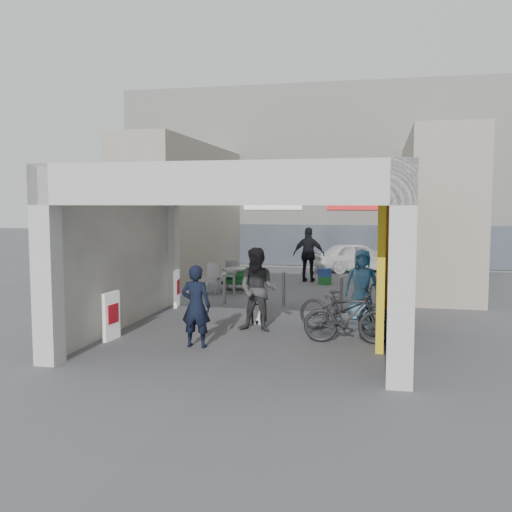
% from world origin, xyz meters
% --- Properties ---
extents(ground, '(90.00, 90.00, 0.00)m').
position_xyz_m(ground, '(0.00, 0.00, 0.00)').
color(ground, '#55555A').
rests_on(ground, ground).
extents(arcade_canopy, '(6.40, 6.45, 6.40)m').
position_xyz_m(arcade_canopy, '(0.54, -0.82, 2.30)').
color(arcade_canopy, beige).
rests_on(arcade_canopy, ground).
extents(far_building, '(18.00, 4.08, 8.00)m').
position_xyz_m(far_building, '(-0.00, 13.99, 3.99)').
color(far_building, silver).
rests_on(far_building, ground).
extents(plaza_bldg_left, '(2.00, 9.00, 5.00)m').
position_xyz_m(plaza_bldg_left, '(-4.50, 7.50, 2.50)').
color(plaza_bldg_left, '#A39B87').
rests_on(plaza_bldg_left, ground).
extents(plaza_bldg_right, '(2.00, 9.00, 5.00)m').
position_xyz_m(plaza_bldg_right, '(4.50, 7.50, 2.50)').
color(plaza_bldg_right, '#A39B87').
rests_on(plaza_bldg_right, ground).
extents(bollard_left, '(0.09, 0.09, 0.86)m').
position_xyz_m(bollard_left, '(-1.59, 2.50, 0.43)').
color(bollard_left, gray).
rests_on(bollard_left, ground).
extents(bollard_center, '(0.09, 0.09, 0.94)m').
position_xyz_m(bollard_center, '(0.09, 2.56, 0.47)').
color(bollard_center, gray).
rests_on(bollard_center, ground).
extents(bollard_right, '(0.09, 0.09, 0.88)m').
position_xyz_m(bollard_right, '(1.69, 2.33, 0.44)').
color(bollard_right, gray).
rests_on(bollard_right, ground).
extents(advert_board_near, '(0.15, 0.56, 1.00)m').
position_xyz_m(advert_board_near, '(-2.75, -2.13, 0.51)').
color(advert_board_near, white).
rests_on(advert_board_near, ground).
extents(advert_board_far, '(0.19, 0.56, 1.00)m').
position_xyz_m(advert_board_far, '(-2.75, 1.76, 0.51)').
color(advert_board_far, white).
rests_on(advert_board_far, ground).
extents(cafe_set, '(1.60, 1.29, 0.97)m').
position_xyz_m(cafe_set, '(-1.90, 4.59, 0.34)').
color(cafe_set, '#A2A1A6').
rests_on(cafe_set, ground).
extents(produce_stand, '(1.08, 0.58, 0.71)m').
position_xyz_m(produce_stand, '(-1.85, 5.25, 0.28)').
color(produce_stand, black).
rests_on(produce_stand, ground).
extents(crate_stack, '(0.50, 0.42, 0.56)m').
position_xyz_m(crate_stack, '(0.80, 6.99, 0.28)').
color(crate_stack, '#1C6228').
rests_on(crate_stack, ground).
extents(border_collie, '(0.26, 0.51, 0.70)m').
position_xyz_m(border_collie, '(-0.11, 0.11, 0.28)').
color(border_collie, black).
rests_on(border_collie, ground).
extents(man_with_dog, '(0.60, 0.40, 1.63)m').
position_xyz_m(man_with_dog, '(-0.84, -2.32, 0.82)').
color(man_with_dog, black).
rests_on(man_with_dog, ground).
extents(man_back_turned, '(0.93, 0.74, 1.86)m').
position_xyz_m(man_back_turned, '(0.06, -0.67, 0.93)').
color(man_back_turned, '#3A393C').
rests_on(man_back_turned, ground).
extents(man_elderly, '(0.90, 0.64, 1.71)m').
position_xyz_m(man_elderly, '(2.25, 1.24, 0.86)').
color(man_elderly, '#5684A7').
rests_on(man_elderly, ground).
extents(man_crates, '(1.20, 0.59, 1.97)m').
position_xyz_m(man_crates, '(0.17, 7.52, 0.99)').
color(man_crates, black).
rests_on(man_crates, ground).
extents(bicycle_front, '(2.22, 1.34, 1.10)m').
position_xyz_m(bicycle_front, '(1.93, -0.49, 0.55)').
color(bicycle_front, black).
rests_on(bicycle_front, ground).
extents(bicycle_rear, '(1.81, 0.58, 1.08)m').
position_xyz_m(bicycle_rear, '(2.07, -1.39, 0.54)').
color(bicycle_rear, black).
rests_on(bicycle_rear, ground).
extents(white_van, '(3.88, 2.72, 1.23)m').
position_xyz_m(white_van, '(1.77, 10.96, 0.61)').
color(white_van, white).
rests_on(white_van, ground).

